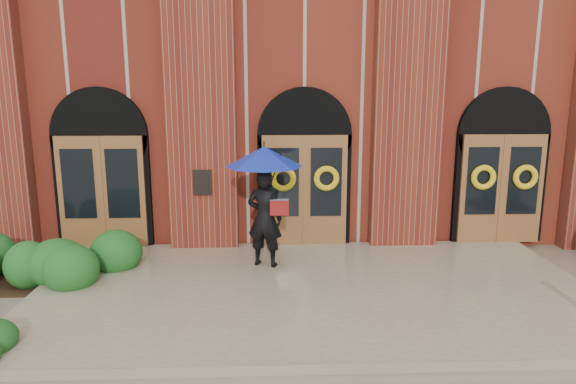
{
  "coord_description": "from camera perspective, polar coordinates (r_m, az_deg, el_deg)",
  "views": [
    {
      "loc": [
        -0.8,
        -8.56,
        3.72
      ],
      "look_at": [
        -0.44,
        1.0,
        1.73
      ],
      "focal_mm": 32.0,
      "sensor_mm": 36.0,
      "label": 1
    }
  ],
  "objects": [
    {
      "name": "ground",
      "position": [
        9.37,
        2.96,
        -11.65
      ],
      "size": [
        90.0,
        90.0,
        0.0
      ],
      "primitive_type": "plane",
      "color": "gray",
      "rests_on": "ground"
    },
    {
      "name": "landing",
      "position": [
        9.48,
        2.88,
        -10.88
      ],
      "size": [
        10.0,
        5.3,
        0.15
      ],
      "primitive_type": "cube",
      "color": "tan",
      "rests_on": "ground"
    },
    {
      "name": "church_building",
      "position": [
        17.37,
        0.47,
        11.03
      ],
      "size": [
        16.2,
        12.53,
        7.0
      ],
      "color": "maroon",
      "rests_on": "ground"
    },
    {
      "name": "hedge_wall_left",
      "position": [
        11.01,
        -25.82,
        -6.9
      ],
      "size": [
        3.29,
        1.31,
        0.84
      ],
      "primitive_type": "ellipsoid",
      "color": "#1D551C",
      "rests_on": "ground"
    },
    {
      "name": "man_with_umbrella",
      "position": [
        10.08,
        -2.62,
        0.99
      ],
      "size": [
        1.93,
        1.93,
        2.41
      ],
      "rotation": [
        0.0,
        0.0,
        2.81
      ],
      "color": "black",
      "rests_on": "landing"
    }
  ]
}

